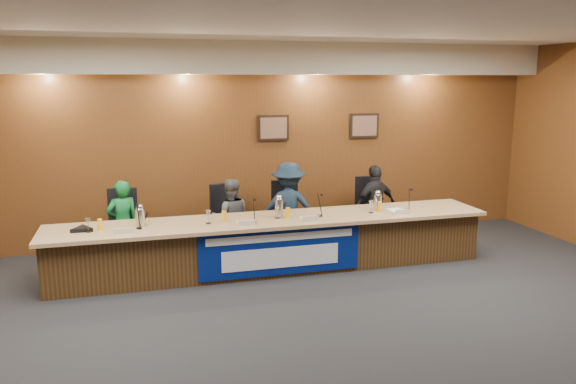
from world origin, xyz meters
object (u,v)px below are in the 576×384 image
object	(u,v)px
panelist_c	(289,208)
carafe_mid	(279,208)
office_chair_c	(287,220)
office_chair_d	(372,214)
carafe_left	(140,218)
banner	(281,252)
carafe_right	(378,203)
panelist_d	(375,205)
panelist_b	(231,218)
dais_body	(273,245)
office_chair_b	(230,224)
speakerphone	(82,229)
panelist_a	(123,224)
office_chair_a	(124,232)

from	to	relation	value
panelist_c	carafe_mid	bearing A→B (deg)	78.78
office_chair_c	office_chair_d	xyz separation A→B (m)	(1.43, 0.00, 0.00)
office_chair_d	carafe_left	size ratio (longest dim) A/B	2.08
banner	carafe_right	xyz separation A→B (m)	(1.56, 0.40, 0.49)
panelist_d	panelist_b	bearing A→B (deg)	-13.28
carafe_right	carafe_mid	bearing A→B (deg)	-179.57
panelist_c	panelist_d	size ratio (longest dim) A/B	1.07
dais_body	office_chair_c	size ratio (longest dim) A/B	12.50
banner	office_chair_c	distance (m)	1.29
panelist_c	office_chair_b	world-z (taller)	panelist_c
panelist_d	office_chair_b	xyz separation A→B (m)	(-2.33, 0.10, -0.17)
panelist_b	office_chair_c	bearing A→B (deg)	-165.71
carafe_mid	speakerphone	size ratio (longest dim) A/B	0.81
panelist_a	carafe_right	xyz separation A→B (m)	(3.58, -0.72, 0.25)
dais_body	office_chair_c	world-z (taller)	dais_body
carafe_left	speakerphone	size ratio (longest dim) A/B	0.72
panelist_b	carafe_mid	size ratio (longest dim) A/B	4.60
panelist_a	panelist_d	distance (m)	3.87
speakerphone	office_chair_d	bearing A→B (deg)	11.06
panelist_d	carafe_right	xyz separation A→B (m)	(-0.29, -0.72, 0.22)
panelist_a	carafe_left	world-z (taller)	panelist_a
panelist_a	carafe_mid	xyz separation A→B (m)	(2.10, -0.73, 0.26)
banner	panelist_a	world-z (taller)	panelist_a
office_chair_c	office_chair_d	bearing A→B (deg)	5.39
banner	panelist_d	size ratio (longest dim) A/B	1.69
carafe_right	panelist_c	bearing A→B (deg)	147.90
banner	carafe_left	world-z (taller)	carafe_left
office_chair_b	dais_body	bearing A→B (deg)	-75.57
office_chair_a	panelist_d	bearing A→B (deg)	-0.02
dais_body	speakerphone	bearing A→B (deg)	-178.86
dais_body	carafe_right	bearing A→B (deg)	-0.61
banner	carafe_right	distance (m)	1.69
dais_body	carafe_mid	bearing A→B (deg)	-20.16
office_chair_a	office_chair_b	distance (m)	1.54
office_chair_d	office_chair_c	bearing A→B (deg)	-179.12
panelist_d	office_chair_a	bearing A→B (deg)	-14.76
carafe_mid	office_chair_b	bearing A→B (deg)	123.71
banner	panelist_d	world-z (taller)	panelist_d
panelist_b	office_chair_c	world-z (taller)	panelist_b
office_chair_b	office_chair_c	world-z (taller)	same
panelist_b	carafe_mid	distance (m)	0.96
speakerphone	panelist_d	bearing A→B (deg)	9.79
panelist_c	carafe_left	bearing A→B (deg)	31.57
office_chair_d	carafe_left	world-z (taller)	carafe_left
office_chair_b	speakerphone	world-z (taller)	speakerphone
carafe_right	office_chair_b	bearing A→B (deg)	158.15
dais_body	office_chair_a	size ratio (longest dim) A/B	12.50
dais_body	panelist_b	bearing A→B (deg)	124.27
panelist_b	panelist_d	world-z (taller)	panelist_d
office_chair_d	carafe_mid	size ratio (longest dim) A/B	1.84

